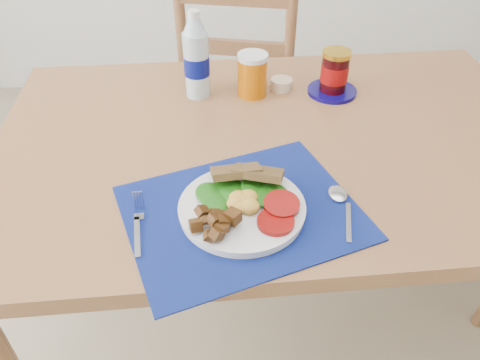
# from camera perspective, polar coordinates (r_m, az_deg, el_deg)

# --- Properties ---
(table) EXTENTS (1.40, 0.90, 0.75)m
(table) POSITION_cam_1_polar(r_m,az_deg,el_deg) (1.22, 4.55, 2.14)
(table) COLOR brown
(table) RESTS_ON ground
(chair_far) EXTENTS (0.52, 0.51, 1.17)m
(chair_far) POSITION_cam_1_polar(r_m,az_deg,el_deg) (1.84, 0.02, 12.99)
(chair_far) COLOR brown
(chair_far) RESTS_ON ground
(placemat) EXTENTS (0.54, 0.47, 0.00)m
(placemat) POSITION_cam_1_polar(r_m,az_deg,el_deg) (0.95, 0.24, -3.97)
(placemat) COLOR #040631
(placemat) RESTS_ON table
(breakfast_plate) EXTENTS (0.25, 0.25, 0.06)m
(breakfast_plate) POSITION_cam_1_polar(r_m,az_deg,el_deg) (0.93, -0.04, -3.26)
(breakfast_plate) COLOR silver
(breakfast_plate) RESTS_ON placemat
(fork) EXTENTS (0.02, 0.15, 0.00)m
(fork) POSITION_cam_1_polar(r_m,az_deg,el_deg) (0.94, -12.27, -5.25)
(fork) COLOR #B2B5BA
(fork) RESTS_ON placemat
(spoon) EXTENTS (0.04, 0.17, 0.00)m
(spoon) POSITION_cam_1_polar(r_m,az_deg,el_deg) (0.98, 12.21, -2.76)
(spoon) COLOR #B2B5BA
(spoon) RESTS_ON placemat
(water_bottle) EXTENTS (0.07, 0.07, 0.24)m
(water_bottle) POSITION_cam_1_polar(r_m,az_deg,el_deg) (1.30, -5.34, 14.39)
(water_bottle) COLOR #ADBFCC
(water_bottle) RESTS_ON table
(juice_glass) EXTENTS (0.08, 0.08, 0.11)m
(juice_glass) POSITION_cam_1_polar(r_m,az_deg,el_deg) (1.32, 1.52, 12.57)
(juice_glass) COLOR #B65804
(juice_glass) RESTS_ON table
(ramekin) EXTENTS (0.06, 0.06, 0.03)m
(ramekin) POSITION_cam_1_polar(r_m,az_deg,el_deg) (1.37, 5.07, 11.55)
(ramekin) COLOR #CAB494
(ramekin) RESTS_ON table
(jam_on_saucer) EXTENTS (0.14, 0.14, 0.12)m
(jam_on_saucer) POSITION_cam_1_polar(r_m,az_deg,el_deg) (1.35, 11.40, 12.45)
(jam_on_saucer) COLOR #0A0553
(jam_on_saucer) RESTS_ON table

